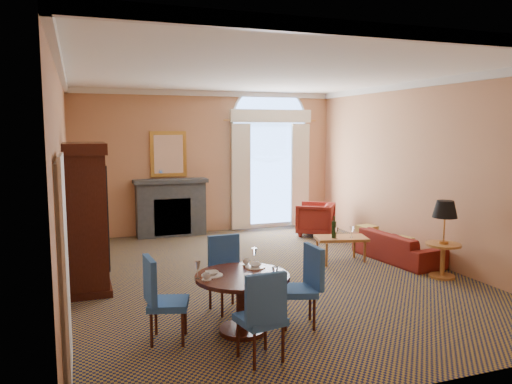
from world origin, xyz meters
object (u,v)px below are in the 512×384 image
object	(u,v)px
sofa	(397,246)
coffee_table	(341,238)
dining_table	(242,290)
side_table	(444,229)
armoire	(86,220)
armchair	(315,219)

from	to	relation	value
sofa	coffee_table	bearing A→B (deg)	69.98
dining_table	coffee_table	distance (m)	3.51
sofa	side_table	bearing A→B (deg)	176.07
coffee_table	side_table	bearing A→B (deg)	-37.97
coffee_table	dining_table	bearing A→B (deg)	-123.92
armoire	sofa	world-z (taller)	armoire
sofa	coffee_table	world-z (taller)	coffee_table
armoire	sofa	bearing A→B (deg)	-2.05
dining_table	side_table	bearing A→B (deg)	15.01
armoire	coffee_table	world-z (taller)	armoire
dining_table	coffee_table	world-z (taller)	dining_table
armoire	coffee_table	xyz separation A→B (m)	(4.25, 0.06, -0.61)
armoire	coffee_table	bearing A→B (deg)	0.77
armoire	coffee_table	size ratio (longest dim) A/B	2.18
coffee_table	side_table	size ratio (longest dim) A/B	0.82
sofa	armchair	world-z (taller)	armchair
sofa	side_table	world-z (taller)	side_table
sofa	armchair	xyz separation A→B (m)	(-0.42, 2.44, 0.11)
armchair	coffee_table	bearing A→B (deg)	20.22
armoire	armchair	xyz separation A→B (m)	(4.85, 2.25, -0.68)
armoire	side_table	size ratio (longest dim) A/B	1.78
dining_table	sofa	size ratio (longest dim) A/B	0.62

